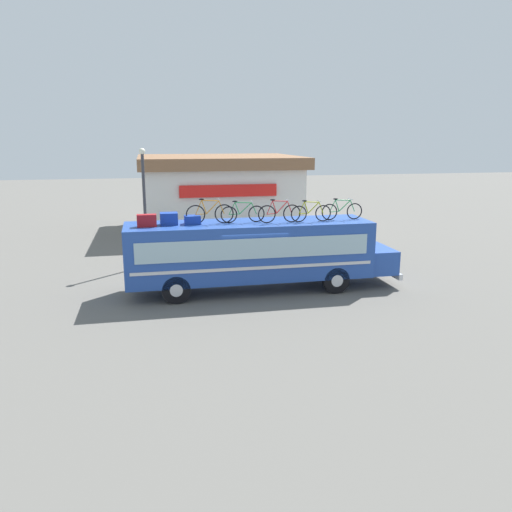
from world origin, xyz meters
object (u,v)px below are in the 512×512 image
Objects in this scene: rooftop_bicycle_2 at (243,213)px; luggage_bag_2 at (169,219)px; rooftop_bicycle_5 at (342,211)px; street_lamp at (144,200)px; rooftop_bicycle_3 at (279,213)px; luggage_bag_1 at (147,221)px; bus at (256,251)px; rooftop_bicycle_1 at (210,213)px; rooftop_bicycle_4 at (311,213)px; luggage_bag_3 at (192,220)px.

luggage_bag_2 is at bearing 177.98° from rooftop_bicycle_2.
street_lamp reaches higher than rooftop_bicycle_5.
rooftop_bicycle_3 is (1.37, -0.34, 0.02)m from rooftop_bicycle_2.
rooftop_bicycle_5 reaches higher than luggage_bag_1.
bus is at bearing -1.53° from luggage_bag_2.
rooftop_bicycle_4 is at bearing -5.02° from rooftop_bicycle_1.
rooftop_bicycle_1 reaches higher than bus.
rooftop_bicycle_2 reaches higher than rooftop_bicycle_4.
luggage_bag_2 is 0.38× the size of rooftop_bicycle_2.
luggage_bag_1 is 0.41× the size of rooftop_bicycle_5.
rooftop_bicycle_1 reaches higher than luggage_bag_1.
rooftop_bicycle_1 is at bearing -63.98° from street_lamp.
rooftop_bicycle_3 is at bearing -13.84° from rooftop_bicycle_2.
luggage_bag_2 is at bearing 175.12° from rooftop_bicycle_4.
rooftop_bicycle_4 is 0.95× the size of rooftop_bicycle_5.
bus is 6.26× the size of rooftop_bicycle_2.
rooftop_bicycle_2 is (1.27, 0.02, -0.04)m from rooftop_bicycle_1.
rooftop_bicycle_5 is at bearing 0.38° from luggage_bag_1.
luggage_bag_2 is at bearing 19.48° from luggage_bag_1.
street_lamp is at bearing 100.43° from luggage_bag_2.
street_lamp is (-2.43, 4.97, -0.03)m from rooftop_bicycle_1.
luggage_bag_2 is 5.46m from rooftop_bicycle_4.
rooftop_bicycle_3 is (2.64, -0.32, -0.02)m from rooftop_bicycle_1.
rooftop_bicycle_5 is 9.23m from street_lamp.
rooftop_bicycle_4 reaches higher than luggage_bag_3.
rooftop_bicycle_4 is at bearing -7.89° from rooftop_bicycle_2.
rooftop_bicycle_4 is (2.63, -0.36, -0.00)m from rooftop_bicycle_2.
rooftop_bicycle_1 reaches higher than rooftop_bicycle_4.
rooftop_bicycle_3 is at bearing -1.69° from luggage_bag_1.
street_lamp is (-3.70, 4.95, 0.01)m from rooftop_bicycle_2.
rooftop_bicycle_3 is 2.63m from rooftop_bicycle_5.
luggage_bag_3 is at bearing 173.10° from rooftop_bicycle_3.
rooftop_bicycle_2 is 1.01× the size of rooftop_bicycle_5.
street_lamp reaches higher than rooftop_bicycle_2.
rooftop_bicycle_5 is (5.92, -0.20, 0.20)m from luggage_bag_3.
rooftop_bicycle_5 is at bearing -2.01° from rooftop_bicycle_2.
rooftop_bicycle_1 is at bearing -179.02° from rooftop_bicycle_2.
rooftop_bicycle_1 is at bearing 4.10° from luggage_bag_1.
rooftop_bicycle_1 is at bearing 173.18° from rooftop_bicycle_3.
rooftop_bicycle_3 reaches higher than bus.
rooftop_bicycle_2 is (1.93, -0.06, 0.20)m from luggage_bag_3.
rooftop_bicycle_1 is (0.65, -0.08, 0.24)m from luggage_bag_3.
luggage_bag_1 is at bearing -160.52° from luggage_bag_2.
bus is 6.33× the size of rooftop_bicycle_5.
luggage_bag_3 is at bearing 172.82° from rooftop_bicycle_1.
rooftop_bicycle_1 is 3.92m from rooftop_bicycle_4.
rooftop_bicycle_4 is at bearing -1.22° from rooftop_bicycle_3.
rooftop_bicycle_2 is 6.18m from street_lamp.
luggage_bag_3 is at bearing 174.67° from rooftop_bicycle_4.
rooftop_bicycle_5 reaches higher than rooftop_bicycle_4.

